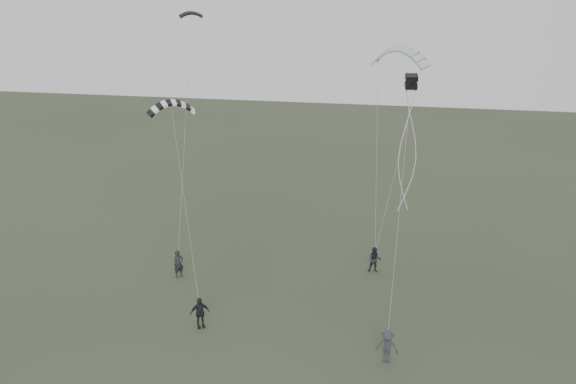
% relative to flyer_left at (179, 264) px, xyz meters
% --- Properties ---
extents(ground, '(140.00, 140.00, 0.00)m').
position_rel_flyer_left_xyz_m(ground, '(5.86, -4.51, -0.96)').
color(ground, '#313D27').
rests_on(ground, ground).
extents(flyer_left, '(0.82, 0.82, 1.92)m').
position_rel_flyer_left_xyz_m(flyer_left, '(0.00, 0.00, 0.00)').
color(flyer_left, black).
rests_on(flyer_left, ground).
extents(flyer_right, '(0.96, 0.79, 1.82)m').
position_rel_flyer_left_xyz_m(flyer_right, '(12.90, 3.33, -0.05)').
color(flyer_right, black).
rests_on(flyer_right, ground).
extents(flyer_center, '(1.18, 0.99, 1.89)m').
position_rel_flyer_left_xyz_m(flyer_center, '(3.50, -5.52, -0.01)').
color(flyer_center, black).
rests_on(flyer_center, ground).
extents(flyer_far, '(1.28, 0.86, 1.85)m').
position_rel_flyer_left_xyz_m(flyer_far, '(14.07, -6.66, -0.04)').
color(flyer_far, '#2F2E34').
rests_on(flyer_far, ground).
extents(kite_dark_small, '(1.61, 1.22, 0.62)m').
position_rel_flyer_left_xyz_m(kite_dark_small, '(-0.00, 4.89, 15.93)').
color(kite_dark_small, black).
rests_on(kite_dark_small, flyer_left).
extents(kite_pale_large, '(4.49, 3.38, 1.96)m').
position_rel_flyer_left_xyz_m(kite_pale_large, '(13.64, 9.01, 13.53)').
color(kite_pale_large, '#B3B6B8').
rests_on(kite_pale_large, flyer_right).
extents(kite_striped, '(2.85, 2.35, 1.26)m').
position_rel_flyer_left_xyz_m(kite_striped, '(0.56, -0.66, 11.03)').
color(kite_striped, black).
rests_on(kite_striped, flyer_center).
extents(kite_box, '(0.76, 0.88, 0.85)m').
position_rel_flyer_left_xyz_m(kite_box, '(14.43, 0.53, 12.51)').
color(kite_box, black).
rests_on(kite_box, flyer_far).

